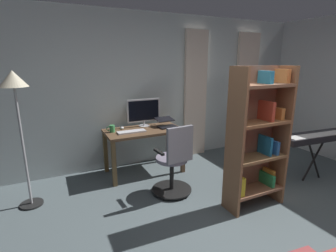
{
  "coord_description": "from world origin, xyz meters",
  "views": [
    {
      "loc": [
        1.98,
        1.46,
        1.8
      ],
      "look_at": [
        0.49,
        -1.65,
        0.91
      ],
      "focal_mm": 27.04,
      "sensor_mm": 36.0,
      "label": 1
    }
  ],
  "objects_px": {
    "piano_keyboard": "(317,137)",
    "floor_lamp": "(15,96)",
    "desk": "(144,136)",
    "office_chair": "(174,163)",
    "mug_tea": "(112,129)",
    "bookshelf": "(256,139)",
    "computer_keyboard": "(132,132)",
    "laptop": "(166,124)",
    "computer_mouse": "(122,128)",
    "computer_monitor": "(144,111)"
  },
  "relations": [
    {
      "from": "computer_keyboard",
      "to": "laptop",
      "type": "height_order",
      "value": "laptop"
    },
    {
      "from": "piano_keyboard",
      "to": "floor_lamp",
      "type": "height_order",
      "value": "floor_lamp"
    },
    {
      "from": "floor_lamp",
      "to": "computer_keyboard",
      "type": "bearing_deg",
      "value": -170.45
    },
    {
      "from": "mug_tea",
      "to": "floor_lamp",
      "type": "xyz_separation_m",
      "value": [
        1.18,
        0.39,
        0.63
      ]
    },
    {
      "from": "computer_keyboard",
      "to": "bookshelf",
      "type": "relative_size",
      "value": 0.25
    },
    {
      "from": "laptop",
      "to": "office_chair",
      "type": "bearing_deg",
      "value": 66.79
    },
    {
      "from": "computer_keyboard",
      "to": "laptop",
      "type": "xyz_separation_m",
      "value": [
        -0.63,
        -0.08,
        0.04
      ]
    },
    {
      "from": "mug_tea",
      "to": "floor_lamp",
      "type": "relative_size",
      "value": 0.08
    },
    {
      "from": "bookshelf",
      "to": "piano_keyboard",
      "type": "relative_size",
      "value": 1.35
    },
    {
      "from": "bookshelf",
      "to": "floor_lamp",
      "type": "bearing_deg",
      "value": -24.38
    },
    {
      "from": "computer_monitor",
      "to": "mug_tea",
      "type": "distance_m",
      "value": 0.63
    },
    {
      "from": "office_chair",
      "to": "bookshelf",
      "type": "height_order",
      "value": "bookshelf"
    },
    {
      "from": "floor_lamp",
      "to": "office_chair",
      "type": "bearing_deg",
      "value": 163.1
    },
    {
      "from": "office_chair",
      "to": "computer_monitor",
      "type": "distance_m",
      "value": 1.2
    },
    {
      "from": "mug_tea",
      "to": "computer_monitor",
      "type": "bearing_deg",
      "value": -166.46
    },
    {
      "from": "mug_tea",
      "to": "computer_keyboard",
      "type": "bearing_deg",
      "value": 150.61
    },
    {
      "from": "computer_mouse",
      "to": "mug_tea",
      "type": "xyz_separation_m",
      "value": [
        0.19,
        0.12,
        0.04
      ]
    },
    {
      "from": "desk",
      "to": "office_chair",
      "type": "relative_size",
      "value": 1.23
    },
    {
      "from": "desk",
      "to": "piano_keyboard",
      "type": "height_order",
      "value": "piano_keyboard"
    },
    {
      "from": "laptop",
      "to": "mug_tea",
      "type": "relative_size",
      "value": 2.53
    },
    {
      "from": "desk",
      "to": "computer_mouse",
      "type": "height_order",
      "value": "computer_mouse"
    },
    {
      "from": "office_chair",
      "to": "piano_keyboard",
      "type": "height_order",
      "value": "office_chair"
    },
    {
      "from": "computer_keyboard",
      "to": "desk",
      "type": "bearing_deg",
      "value": -160.23
    },
    {
      "from": "computer_mouse",
      "to": "office_chair",
      "type": "bearing_deg",
      "value": 111.49
    },
    {
      "from": "bookshelf",
      "to": "floor_lamp",
      "type": "distance_m",
      "value": 2.9
    },
    {
      "from": "desk",
      "to": "laptop",
      "type": "xyz_separation_m",
      "value": [
        -0.4,
        0.0,
        0.16
      ]
    },
    {
      "from": "desk",
      "to": "office_chair",
      "type": "bearing_deg",
      "value": 97.48
    },
    {
      "from": "computer_mouse",
      "to": "bookshelf",
      "type": "distance_m",
      "value": 2.09
    },
    {
      "from": "computer_mouse",
      "to": "mug_tea",
      "type": "relative_size",
      "value": 0.78
    },
    {
      "from": "computer_keyboard",
      "to": "piano_keyboard",
      "type": "distance_m",
      "value": 2.81
    },
    {
      "from": "desk",
      "to": "bookshelf",
      "type": "relative_size",
      "value": 0.7
    },
    {
      "from": "computer_keyboard",
      "to": "office_chair",
      "type": "bearing_deg",
      "value": 113.48
    },
    {
      "from": "computer_monitor",
      "to": "laptop",
      "type": "relative_size",
      "value": 1.75
    },
    {
      "from": "floor_lamp",
      "to": "mug_tea",
      "type": "bearing_deg",
      "value": -161.55
    },
    {
      "from": "mug_tea",
      "to": "bookshelf",
      "type": "distance_m",
      "value": 2.11
    },
    {
      "from": "piano_keyboard",
      "to": "computer_mouse",
      "type": "bearing_deg",
      "value": -26.71
    },
    {
      "from": "desk",
      "to": "piano_keyboard",
      "type": "distance_m",
      "value": 2.66
    },
    {
      "from": "computer_mouse",
      "to": "bookshelf",
      "type": "xyz_separation_m",
      "value": [
        -1.22,
        1.69,
        0.13
      ]
    },
    {
      "from": "mug_tea",
      "to": "bookshelf",
      "type": "bearing_deg",
      "value": 132.05
    },
    {
      "from": "office_chair",
      "to": "laptop",
      "type": "height_order",
      "value": "office_chair"
    },
    {
      "from": "office_chair",
      "to": "laptop",
      "type": "distance_m",
      "value": 0.97
    },
    {
      "from": "floor_lamp",
      "to": "desk",
      "type": "bearing_deg",
      "value": -169.0
    },
    {
      "from": "mug_tea",
      "to": "floor_lamp",
      "type": "height_order",
      "value": "floor_lamp"
    },
    {
      "from": "mug_tea",
      "to": "office_chair",
      "type": "bearing_deg",
      "value": 123.01
    },
    {
      "from": "mug_tea",
      "to": "piano_keyboard",
      "type": "bearing_deg",
      "value": 151.94
    },
    {
      "from": "desk",
      "to": "computer_mouse",
      "type": "xyz_separation_m",
      "value": [
        0.3,
        -0.19,
        0.13
      ]
    },
    {
      "from": "computer_keyboard",
      "to": "bookshelf",
      "type": "xyz_separation_m",
      "value": [
        -1.15,
        1.42,
        0.13
      ]
    },
    {
      "from": "desk",
      "to": "piano_keyboard",
      "type": "xyz_separation_m",
      "value": [
        -2.26,
        1.4,
        0.06
      ]
    },
    {
      "from": "piano_keyboard",
      "to": "floor_lamp",
      "type": "relative_size",
      "value": 0.76
    },
    {
      "from": "desk",
      "to": "floor_lamp",
      "type": "height_order",
      "value": "floor_lamp"
    }
  ]
}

